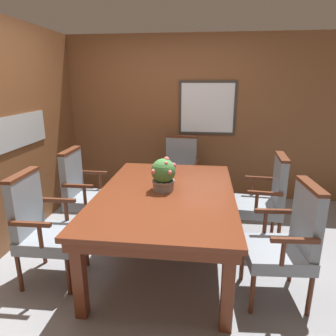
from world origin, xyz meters
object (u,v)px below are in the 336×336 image
object	(u,v)px
chair_left_near	(42,225)
potted_plant	(163,174)
chair_right_far	(266,197)
chair_head_far	(180,170)
dining_table	(166,200)
chair_left_far	(83,190)
chair_right_near	(288,240)

from	to	relation	value
chair_left_near	potted_plant	xyz separation A→B (m)	(1.04, 0.50, 0.36)
chair_right_far	chair_head_far	bearing A→B (deg)	-127.41
dining_table	potted_plant	bearing A→B (deg)	128.70
dining_table	chair_head_far	size ratio (longest dim) A/B	1.93
chair_head_far	chair_left_near	size ratio (longest dim) A/B	1.00
chair_left_near	chair_right_far	bearing A→B (deg)	-67.84
chair_left_far	chair_head_far	bearing A→B (deg)	-48.61
chair_left_far	chair_left_near	distance (m)	0.92
chair_right_near	potted_plant	world-z (taller)	potted_plant
dining_table	chair_right_far	world-z (taller)	chair_right_far
chair_left_far	potted_plant	xyz separation A→B (m)	(1.02, -0.41, 0.36)
chair_right_near	chair_left_far	distance (m)	2.32
chair_right_near	chair_right_far	xyz separation A→B (m)	(-0.00, 0.94, 0.00)
dining_table	chair_right_far	xyz separation A→B (m)	(1.06, 0.47, -0.11)
dining_table	chair_head_far	distance (m)	1.40
dining_table	chair_right_far	size ratio (longest dim) A/B	1.93
chair_head_far	chair_right_far	distance (m)	1.40
dining_table	chair_left_far	xyz separation A→B (m)	(-1.06, 0.46, -0.11)
chair_head_far	chair_right_far	xyz separation A→B (m)	(1.04, -0.93, 0.00)
dining_table	chair_right_far	bearing A→B (deg)	23.72
chair_head_far	chair_right_near	world-z (taller)	same
dining_table	potted_plant	world-z (taller)	potted_plant
chair_left_far	chair_right_far	bearing A→B (deg)	-89.51
dining_table	chair_right_near	distance (m)	1.17
chair_head_far	chair_right_near	size ratio (longest dim) A/B	1.00
chair_head_far	chair_left_near	world-z (taller)	same
chair_left_near	chair_head_far	bearing A→B (deg)	-31.83
chair_left_far	chair_left_near	xyz separation A→B (m)	(-0.02, -0.92, 0.00)
chair_right_far	chair_left_near	distance (m)	2.33
chair_left_far	potted_plant	distance (m)	1.16
chair_left_far	dining_table	bearing A→B (deg)	-113.14
dining_table	chair_right_near	world-z (taller)	chair_right_near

